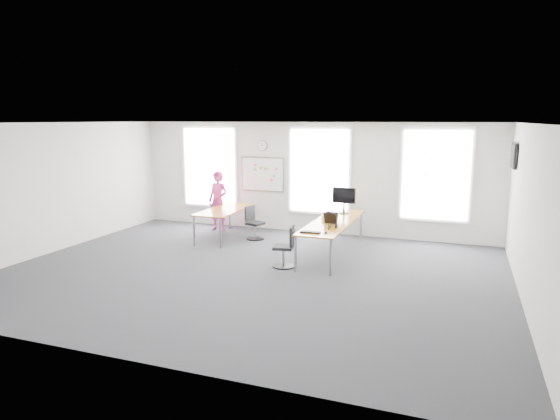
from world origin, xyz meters
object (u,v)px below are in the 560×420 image
at_px(chair_left, 254,225).
at_px(keyboard, 310,232).
at_px(chair_right, 286,249).
at_px(monitor, 344,198).
at_px(headphones, 333,226).
at_px(desk_right, 332,224).
at_px(desk_left, 225,211).
at_px(person, 218,201).

distance_m(chair_left, keyboard, 3.02).
xyz_separation_m(chair_right, monitor, (0.69, 2.32, 0.78)).
height_order(chair_left, headphones, headphones).
xyz_separation_m(desk_right, chair_right, (-0.66, -1.29, -0.34)).
bearing_deg(desk_left, desk_right, -11.95).
relative_size(person, headphones, 9.00).
bearing_deg(keyboard, chair_left, 132.89).
xyz_separation_m(chair_left, keyboard, (2.15, -2.08, 0.41)).
bearing_deg(keyboard, chair_right, 177.36).
distance_m(chair_right, person, 4.00).
relative_size(desk_left, chair_right, 2.40).
height_order(desk_left, chair_right, chair_right).
relative_size(chair_left, monitor, 1.33).
relative_size(desk_left, keyboard, 4.97).
distance_m(desk_right, desk_left, 3.09).
relative_size(chair_right, person, 0.53).
relative_size(desk_left, monitor, 3.26).
distance_m(desk_left, chair_left, 0.82).
bearing_deg(keyboard, monitor, 82.88).
height_order(desk_right, person, person).
distance_m(chair_left, headphones, 2.91).
xyz_separation_m(chair_left, person, (-1.32, 0.59, 0.46)).
relative_size(chair_right, monitor, 1.36).
bearing_deg(desk_right, keyboard, -96.08).
height_order(desk_right, headphones, headphones).
bearing_deg(chair_right, desk_right, 143.85).
distance_m(chair_right, monitor, 2.54).
xyz_separation_m(desk_right, keyboard, (-0.14, -1.28, 0.06)).
xyz_separation_m(desk_left, headphones, (3.20, -1.31, 0.12)).
bearing_deg(keyboard, headphones, 59.42).
height_order(keyboard, monitor, monitor).
bearing_deg(desk_right, desk_left, 168.05).
bearing_deg(monitor, desk_left, -167.09).
xyz_separation_m(desk_right, monitor, (0.02, 1.03, 0.44)).
bearing_deg(desk_right, person, 159.08).
relative_size(chair_right, headphones, 4.76).
relative_size(person, monitor, 2.57).
xyz_separation_m(headphones, monitor, (-0.16, 1.70, 0.34)).
distance_m(desk_left, keyboard, 3.47).
bearing_deg(monitor, keyboard, -88.34).
xyz_separation_m(desk_left, monitor, (3.05, 0.39, 0.46)).
height_order(chair_right, headphones, headphones).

